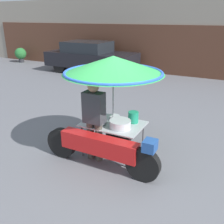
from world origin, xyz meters
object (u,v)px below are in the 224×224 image
object	(u,v)px
vendor_motorcycle_cart	(112,83)
parked_car	(91,57)
potted_plant	(21,54)
vendor_person	(94,117)

from	to	relation	value
vendor_motorcycle_cart	parked_car	size ratio (longest dim) A/B	0.52
vendor_motorcycle_cart	potted_plant	xyz separation A→B (m)	(-9.68, 7.00, -0.98)
vendor_motorcycle_cart	parked_car	distance (m)	7.91
parked_car	vendor_person	bearing A→B (deg)	-57.70
vendor_person	potted_plant	size ratio (longest dim) A/B	1.82
parked_car	potted_plant	bearing A→B (deg)	174.27
vendor_motorcycle_cart	potted_plant	bearing A→B (deg)	144.12
vendor_motorcycle_cart	vendor_person	size ratio (longest dim) A/B	1.46
vendor_motorcycle_cart	vendor_person	distance (m)	0.71
parked_car	potted_plant	xyz separation A→B (m)	(-5.19, 0.52, -0.27)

